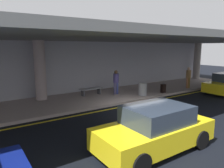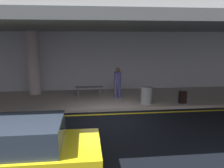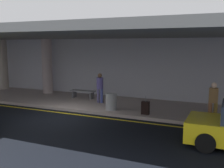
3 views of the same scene
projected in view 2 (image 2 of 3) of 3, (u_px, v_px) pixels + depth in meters
The scene contains 11 objects.
ground_plane at pixel (110, 119), 9.93m from camera, with size 60.00×60.00×0.00m, color black.
sidewalk at pixel (104, 99), 12.93m from camera, with size 26.00×4.20×0.15m, color #A4948F.
lane_stripe_yellow at pixel (109, 114), 10.52m from camera, with size 26.00×0.14×0.01m, color yellow.
support_column_center at pixel (34, 63), 13.41m from camera, with size 0.68×0.68×3.65m, color #A79595.
ceiling_overhang at pixel (105, 27), 11.69m from camera, with size 28.00×13.20×0.30m, color slate.
terminal_back_wall at pixel (101, 62), 14.77m from camera, with size 26.00×0.30×3.80m, color #A8A8B4.
car_yellow_taxi_no2 at pixel (15, 154), 5.48m from camera, with size 4.10×1.92×1.50m.
person_waiting_for_ride at pixel (118, 81), 12.69m from camera, with size 0.38×0.38×1.68m.
suitcase_upright_secondary at pixel (183, 97), 11.72m from camera, with size 0.36×0.22×0.90m.
bench_metal at pixel (89, 89), 13.37m from camera, with size 1.60×0.50×0.48m.
trash_bin_steel at pixel (146, 95), 11.66m from camera, with size 0.56×0.56×0.85m, color gray.
Camera 2 is at (-0.98, -9.40, 3.40)m, focal length 37.15 mm.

